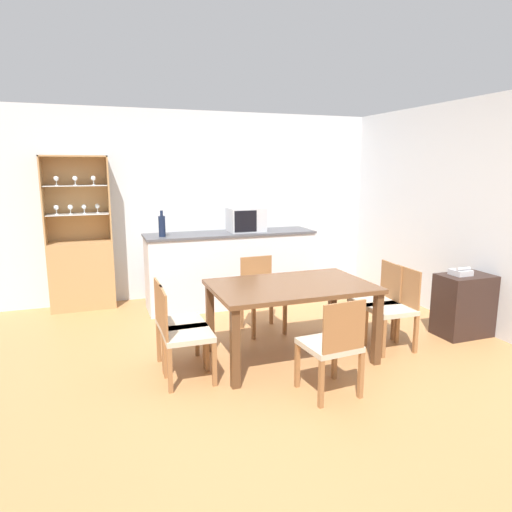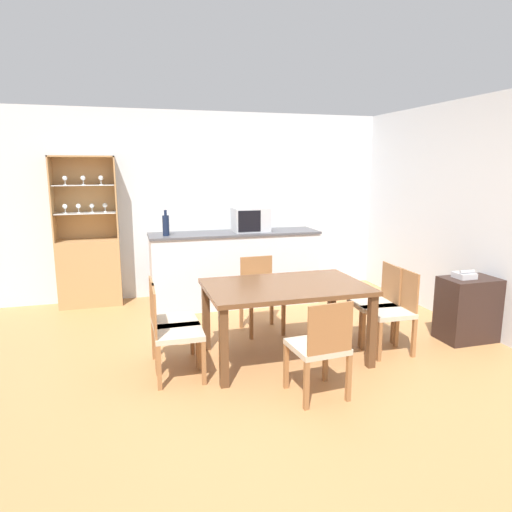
{
  "view_description": "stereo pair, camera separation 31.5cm",
  "coord_description": "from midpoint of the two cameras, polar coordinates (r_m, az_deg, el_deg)",
  "views": [
    {
      "loc": [
        -1.44,
        -3.68,
        1.8
      ],
      "look_at": [
        0.25,
        1.01,
        0.82
      ],
      "focal_mm": 32.0,
      "sensor_mm": 36.0,
      "label": 1
    },
    {
      "loc": [
        -1.14,
        -3.78,
        1.8
      ],
      "look_at": [
        0.25,
        1.01,
        0.82
      ],
      "focal_mm": 32.0,
      "sensor_mm": 36.0,
      "label": 2
    }
  ],
  "objects": [
    {
      "name": "ground_plane",
      "position": [
        4.34,
        -0.65,
        -13.43
      ],
      "size": [
        18.0,
        18.0,
        0.0
      ],
      "primitive_type": "plane",
      "color": "#B27A47"
    },
    {
      "name": "wall_back",
      "position": [
        6.51,
        -8.36,
        6.34
      ],
      "size": [
        6.8,
        0.06,
        2.55
      ],
      "color": "silver",
      "rests_on": "ground_plane"
    },
    {
      "name": "wall_right",
      "position": [
        5.61,
        24.02,
        4.77
      ],
      "size": [
        0.06,
        4.6,
        2.55
      ],
      "color": "silver",
      "rests_on": "ground_plane"
    },
    {
      "name": "kitchen_counter",
      "position": [
        6.01,
        -4.65,
        -1.6
      ],
      "size": [
        2.2,
        0.57,
        0.97
      ],
      "color": "silver",
      "rests_on": "ground_plane"
    },
    {
      "name": "display_cabinet",
      "position": [
        6.29,
        -22.34,
        -0.92
      ],
      "size": [
        0.78,
        0.34,
        1.94
      ],
      "color": "tan",
      "rests_on": "ground_plane"
    },
    {
      "name": "dining_table",
      "position": [
        4.29,
        2.3,
        -4.68
      ],
      "size": [
        1.48,
        0.95,
        0.72
      ],
      "color": "brown",
      "rests_on": "ground_plane"
    },
    {
      "name": "dining_chair_head_near",
      "position": [
        3.68,
        7.04,
        -11.06
      ],
      "size": [
        0.44,
        0.44,
        0.81
      ],
      "rotation": [
        0.0,
        0.0,
        0.08
      ],
      "color": "#C1B299",
      "rests_on": "ground_plane"
    },
    {
      "name": "dining_chair_side_right_near",
      "position": [
        4.72,
        15.0,
        -6.34
      ],
      "size": [
        0.42,
        0.42,
        0.81
      ],
      "rotation": [
        0.0,
        0.0,
        1.54
      ],
      "color": "#C1B299",
      "rests_on": "ground_plane"
    },
    {
      "name": "dining_chair_side_left_near",
      "position": [
        3.96,
        -11.43,
        -9.56
      ],
      "size": [
        0.41,
        0.41,
        0.81
      ],
      "rotation": [
        0.0,
        0.0,
        -1.59
      ],
      "color": "#C1B299",
      "rests_on": "ground_plane"
    },
    {
      "name": "dining_chair_side_right_far",
      "position": [
        4.94,
        13.13,
        -5.46
      ],
      "size": [
        0.44,
        0.44,
        0.81
      ],
      "rotation": [
        0.0,
        0.0,
        1.49
      ],
      "color": "#C1B299",
      "rests_on": "ground_plane"
    },
    {
      "name": "dining_chair_head_far",
      "position": [
        5.06,
        -1.11,
        -4.78
      ],
      "size": [
        0.42,
        0.42,
        0.81
      ],
      "rotation": [
        0.0,
        0.0,
        3.18
      ],
      "color": "#C1B299",
      "rests_on": "ground_plane"
    },
    {
      "name": "dining_chair_side_left_far",
      "position": [
        4.23,
        -12.01,
        -8.26
      ],
      "size": [
        0.41,
        0.41,
        0.81
      ],
      "rotation": [
        0.0,
        0.0,
        -1.55
      ],
      "color": "#C1B299",
      "rests_on": "ground_plane"
    },
    {
      "name": "microwave",
      "position": [
        5.97,
        -2.76,
        4.56
      ],
      "size": [
        0.46,
        0.34,
        0.31
      ],
      "color": "#B7BABF",
      "rests_on": "kitchen_counter"
    },
    {
      "name": "wine_bottle",
      "position": [
        5.67,
        -13.25,
        3.7
      ],
      "size": [
        0.08,
        0.08,
        0.32
      ],
      "color": "#141E38",
      "rests_on": "kitchen_counter"
    },
    {
      "name": "side_cabinet",
      "position": [
        5.36,
        23.01,
        -5.68
      ],
      "size": [
        0.57,
        0.37,
        0.67
      ],
      "color": "black",
      "rests_on": "ground_plane"
    },
    {
      "name": "telephone",
      "position": [
        5.24,
        22.68,
        -1.88
      ],
      "size": [
        0.19,
        0.18,
        0.09
      ],
      "color": "#B7B7BC",
      "rests_on": "side_cabinet"
    }
  ]
}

